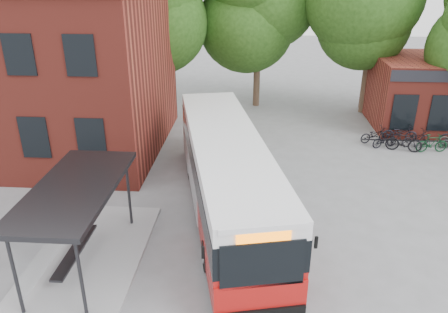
# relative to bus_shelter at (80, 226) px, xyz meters

# --- Properties ---
(ground) EXTENTS (100.00, 100.00, 0.00)m
(ground) POSITION_rel_bus_shelter_xyz_m (4.50, 1.00, -1.45)
(ground) COLOR slate
(bus_shelter) EXTENTS (3.60, 7.00, 2.90)m
(bus_shelter) POSITION_rel_bus_shelter_xyz_m (0.00, 0.00, 0.00)
(bus_shelter) COLOR #28282B
(bus_shelter) RESTS_ON ground
(bike_rail) EXTENTS (5.20, 0.10, 0.38)m
(bike_rail) POSITION_rel_bus_shelter_xyz_m (13.78, 11.00, -1.26)
(bike_rail) COLOR #28282B
(bike_rail) RESTS_ON ground
(tree_0) EXTENTS (7.92, 7.92, 11.00)m
(tree_0) POSITION_rel_bus_shelter_xyz_m (-1.50, 17.00, 4.05)
(tree_0) COLOR #1E4211
(tree_0) RESTS_ON ground
(tree_1) EXTENTS (7.92, 7.92, 10.40)m
(tree_1) POSITION_rel_bus_shelter_xyz_m (5.50, 18.00, 3.75)
(tree_1) COLOR #1E4211
(tree_1) RESTS_ON ground
(tree_2) EXTENTS (7.92, 7.92, 11.00)m
(tree_2) POSITION_rel_bus_shelter_xyz_m (12.50, 17.00, 4.05)
(tree_2) COLOR #1E4211
(tree_2) RESTS_ON ground
(city_bus) EXTENTS (5.21, 12.60, 3.13)m
(city_bus) POSITION_rel_bus_shelter_xyz_m (4.35, 3.72, 0.12)
(city_bus) COLOR #AA1210
(city_bus) RESTS_ON ground
(bicycle_0) EXTENTS (1.77, 1.08, 0.88)m
(bicycle_0) POSITION_rel_bus_shelter_xyz_m (11.99, 11.50, -1.01)
(bicycle_0) COLOR black
(bicycle_0) RESTS_ON ground
(bicycle_1) EXTENTS (1.52, 0.93, 0.88)m
(bicycle_1) POSITION_rel_bus_shelter_xyz_m (12.34, 10.79, -1.01)
(bicycle_1) COLOR black
(bicycle_1) RESTS_ON ground
(bicycle_2) EXTENTS (1.87, 0.83, 0.95)m
(bicycle_2) POSITION_rel_bus_shelter_xyz_m (13.42, 11.81, -0.97)
(bicycle_2) COLOR black
(bicycle_2) RESTS_ON ground
(bicycle_3) EXTENTS (1.88, 0.93, 1.09)m
(bicycle_3) POSITION_rel_bus_shelter_xyz_m (13.18, 10.33, -0.91)
(bicycle_3) COLOR black
(bicycle_3) RESTS_ON ground
(bicycle_4) EXTENTS (1.82, 1.17, 0.90)m
(bicycle_4) POSITION_rel_bus_shelter_xyz_m (14.06, 11.11, -1.00)
(bicycle_4) COLOR black
(bicycle_4) RESTS_ON ground
(bicycle_5) EXTENTS (1.70, 0.66, 1.00)m
(bicycle_5) POSITION_rel_bus_shelter_xyz_m (14.59, 10.31, -0.95)
(bicycle_5) COLOR black
(bicycle_5) RESTS_ON ground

